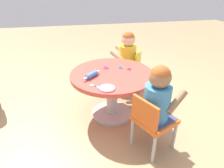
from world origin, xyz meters
TOP-DOWN VIEW (x-y plane):
  - ground_plane at (0.00, 0.00)m, footprint 10.00×10.00m
  - craft_table at (0.00, 0.00)m, footprint 0.85×0.85m
  - child_chair_left at (-0.56, -0.23)m, footprint 0.40×0.40m
  - seated_child_left at (-0.54, -0.26)m, footprint 0.39×0.43m
  - child_chair_right at (0.50, -0.34)m, footprint 0.41×0.41m
  - seated_child_right at (0.52, -0.30)m, footprint 0.41×0.43m
  - rolling_pin at (-0.06, 0.21)m, footprint 0.18×0.18m
  - craft_scissors at (-0.28, 0.18)m, footprint 0.13×0.13m
  - playdough_blob_0 at (-0.31, 0.11)m, footprint 0.14×0.14m
  - cookie_cutter_0 at (0.13, 0.04)m, footprint 0.06×0.06m
  - cookie_cutter_1 at (0.12, -0.11)m, footprint 0.06×0.06m
  - cookie_cutter_2 at (0.05, -0.19)m, footprint 0.05×0.05m

SIDE VIEW (x-z plane):
  - ground_plane at x=0.00m, z-range 0.00..0.00m
  - child_chair_left at x=-0.56m, z-range 0.04..0.57m
  - child_chair_right at x=0.50m, z-range 0.04..0.57m
  - craft_table at x=0.00m, z-range 0.13..0.63m
  - craft_scissors at x=-0.28m, z-range 0.51..0.52m
  - cookie_cutter_0 at x=0.13m, z-range 0.51..0.52m
  - cookie_cutter_1 at x=0.12m, z-range 0.51..0.52m
  - cookie_cutter_2 at x=0.05m, z-range 0.51..0.52m
  - playdough_blob_0 at x=-0.31m, z-range 0.51..0.52m
  - seated_child_left at x=-0.54m, z-range 0.28..0.79m
  - seated_child_right at x=0.52m, z-range 0.28..0.79m
  - rolling_pin at x=-0.06m, z-range 0.51..0.56m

